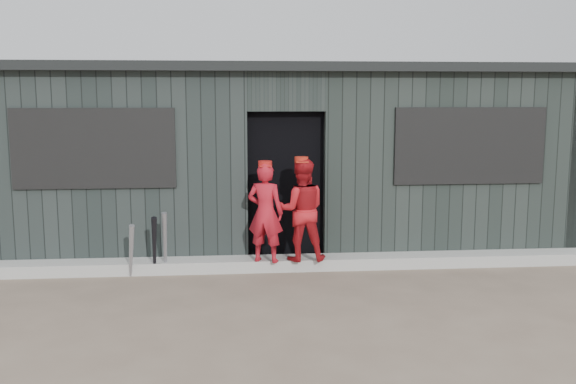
{
  "coord_description": "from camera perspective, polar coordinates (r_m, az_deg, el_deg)",
  "views": [
    {
      "loc": [
        -0.71,
        -6.13,
        2.2
      ],
      "look_at": [
        0.0,
        1.8,
        1.0
      ],
      "focal_mm": 40.0,
      "sensor_mm": 36.0,
      "label": 1
    }
  ],
  "objects": [
    {
      "name": "player_red_left",
      "position": [
        7.92,
        -2.02,
        -1.86
      ],
      "size": [
        0.52,
        0.43,
        1.23
      ],
      "primitive_type": "imported",
      "rotation": [
        0.0,
        0.0,
        2.8
      ],
      "color": "#B31624",
      "rests_on": "curb"
    },
    {
      "name": "dugout",
      "position": [
        9.7,
        -0.89,
        3.17
      ],
      "size": [
        8.3,
        3.3,
        2.62
      ],
      "color": "black",
      "rests_on": "ground"
    },
    {
      "name": "player_grey_back",
      "position": [
        8.78,
        0.28,
        -2.07
      ],
      "size": [
        0.6,
        0.43,
        1.16
      ],
      "primitive_type": "imported",
      "rotation": [
        0.0,
        0.0,
        3.25
      ],
      "color": "#B8B8B8",
      "rests_on": "ground"
    },
    {
      "name": "ground",
      "position": [
        6.55,
        1.42,
        -11.06
      ],
      "size": [
        80.0,
        80.0,
        0.0
      ],
      "primitive_type": "plane",
      "color": "brown",
      "rests_on": "ground"
    },
    {
      "name": "bat_left",
      "position": [
        7.99,
        -13.77,
        -5.11
      ],
      "size": [
        0.16,
        0.28,
        0.69
      ],
      "primitive_type": "cone",
      "rotation": [
        0.31,
        0.0,
        0.34
      ],
      "color": "#96969E",
      "rests_on": "ground"
    },
    {
      "name": "bat_mid",
      "position": [
        8.01,
        -10.88,
        -4.51
      ],
      "size": [
        0.1,
        0.3,
        0.82
      ],
      "primitive_type": "cone",
      "rotation": [
        0.28,
        0.0,
        0.12
      ],
      "color": "gray",
      "rests_on": "ground"
    },
    {
      "name": "player_red_right",
      "position": [
        7.98,
        1.19,
        -1.6
      ],
      "size": [
        0.63,
        0.5,
        1.28
      ],
      "primitive_type": "imported",
      "rotation": [
        0.0,
        0.0,
        3.11
      ],
      "color": "red",
      "rests_on": "curb"
    },
    {
      "name": "curb",
      "position": [
        8.25,
        -0.01,
        -6.34
      ],
      "size": [
        8.0,
        0.36,
        0.15
      ],
      "primitive_type": "cube",
      "color": "#A1A19C",
      "rests_on": "ground"
    },
    {
      "name": "bat_right",
      "position": [
        7.98,
        -11.79,
        -4.74
      ],
      "size": [
        0.12,
        0.32,
        0.77
      ],
      "primitive_type": "cone",
      "rotation": [
        0.31,
        0.0,
        0.17
      ],
      "color": "black",
      "rests_on": "ground"
    }
  ]
}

